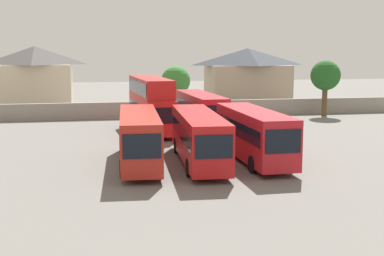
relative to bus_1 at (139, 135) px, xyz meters
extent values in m
plane|color=slate|center=(4.04, 17.70, -1.96)|extent=(140.00, 140.00, 0.00)
cube|color=gray|center=(4.04, 23.62, -1.06)|extent=(56.00, 0.50, 1.80)
cube|color=#B0241A|center=(0.00, 0.01, -0.07)|extent=(3.10, 11.21, 3.07)
cube|color=black|center=(-0.35, -5.54, 0.30)|extent=(2.13, 0.21, 1.38)
cube|color=black|center=(0.00, 0.01, 0.30)|extent=(3.09, 10.33, 0.97)
cylinder|color=black|center=(0.90, -3.49, -1.41)|extent=(0.37, 1.12, 1.10)
cylinder|color=black|center=(-1.32, -3.35, -1.41)|extent=(0.37, 1.12, 1.10)
cylinder|color=black|center=(1.33, 3.37, -1.41)|extent=(0.37, 1.12, 1.10)
cylinder|color=black|center=(-0.90, 3.51, -1.41)|extent=(0.37, 1.12, 1.10)
cube|color=red|center=(3.92, -0.29, -0.11)|extent=(3.07, 11.78, 2.99)
cube|color=black|center=(3.59, -6.13, 0.25)|extent=(2.13, 0.20, 1.35)
cube|color=black|center=(3.92, -0.29, 0.25)|extent=(3.06, 10.85, 0.94)
cylinder|color=black|center=(4.82, -3.96, -1.41)|extent=(0.36, 1.12, 1.10)
cylinder|color=black|center=(2.60, -3.83, -1.41)|extent=(0.36, 1.12, 1.10)
cylinder|color=black|center=(5.23, 3.26, -1.41)|extent=(0.36, 1.12, 1.10)
cylinder|color=black|center=(3.01, 3.39, -1.41)|extent=(0.36, 1.12, 1.10)
cube|color=red|center=(7.71, -0.34, -0.04)|extent=(2.64, 10.65, 3.12)
cube|color=black|center=(7.80, -5.66, 0.33)|extent=(2.16, 0.12, 1.40)
cube|color=black|center=(7.71, -0.34, 0.33)|extent=(2.66, 9.80, 0.98)
cylinder|color=black|center=(8.89, -3.61, -1.41)|extent=(0.32, 1.11, 1.10)
cylinder|color=black|center=(6.63, -3.65, -1.41)|extent=(0.32, 1.11, 1.10)
cylinder|color=black|center=(8.78, 2.97, -1.41)|extent=(0.32, 1.11, 1.10)
cylinder|color=black|center=(6.52, 2.93, -1.41)|extent=(0.32, 1.11, 1.10)
cube|color=red|center=(2.35, 13.73, -0.13)|extent=(3.18, 11.37, 2.94)
cube|color=black|center=(2.71, 8.10, 0.22)|extent=(2.16, 0.22, 1.32)
cube|color=black|center=(2.35, 13.73, 0.22)|extent=(3.16, 10.48, 0.93)
cube|color=red|center=(2.33, 14.01, 2.17)|extent=(3.09, 10.81, 1.66)
cube|color=black|center=(2.33, 14.01, 2.17)|extent=(3.14, 10.25, 1.16)
cylinder|color=black|center=(3.70, 10.32, -1.41)|extent=(0.37, 1.12, 1.10)
cylinder|color=black|center=(1.44, 10.18, -1.41)|extent=(0.37, 1.12, 1.10)
cylinder|color=black|center=(3.25, 17.27, -1.41)|extent=(0.37, 1.12, 1.10)
cylinder|color=black|center=(0.99, 17.13, -1.41)|extent=(0.37, 1.12, 1.10)
cube|color=red|center=(6.87, 13.27, -0.05)|extent=(2.87, 11.12, 3.11)
cube|color=black|center=(7.10, 7.74, 0.32)|extent=(2.13, 0.17, 1.40)
cube|color=black|center=(6.87, 13.27, 0.32)|extent=(2.87, 10.24, 0.98)
cylinder|color=black|center=(8.12, 9.90, -1.41)|extent=(0.34, 1.11, 1.10)
cylinder|color=black|center=(5.90, 9.81, -1.41)|extent=(0.34, 1.11, 1.10)
cylinder|color=black|center=(7.85, 16.74, -1.41)|extent=(0.34, 1.11, 1.10)
cylinder|color=black|center=(5.62, 16.65, -1.41)|extent=(0.34, 1.11, 1.10)
cube|color=beige|center=(-9.55, 32.16, 0.88)|extent=(8.46, 6.32, 5.69)
pyramid|color=#514C4C|center=(-9.55, 32.16, 4.82)|extent=(8.88, 6.63, 2.18)
cube|color=tan|center=(17.03, 32.07, 0.76)|extent=(10.20, 6.46, 5.45)
pyramid|color=#3D424C|center=(17.03, 32.07, 4.57)|extent=(10.71, 6.78, 2.16)
cylinder|color=brown|center=(6.62, 26.12, -0.59)|extent=(0.38, 0.38, 2.74)
sphere|color=#387F33|center=(6.62, 26.12, 1.96)|extent=(3.36, 3.36, 3.36)
cylinder|color=brown|center=(23.01, 21.62, -0.26)|extent=(0.59, 0.59, 3.41)
sphere|color=#235B23|center=(23.01, 21.62, 2.63)|extent=(3.37, 3.37, 3.37)
camera|label=1|loc=(-3.00, -33.98, 5.64)|focal=49.26mm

